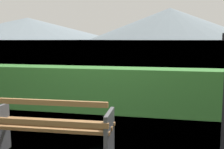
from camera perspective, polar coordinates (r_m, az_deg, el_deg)
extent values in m
plane|color=#6B8EA3|center=(310.32, 11.71, 6.97)|extent=(620.00, 620.00, 0.00)
cube|color=olive|center=(3.63, -13.46, -11.12)|extent=(1.64, 0.13, 0.04)
cube|color=olive|center=(3.80, -12.30, -10.25)|extent=(1.64, 0.13, 0.04)
cube|color=olive|center=(3.97, -11.25, -9.45)|extent=(1.64, 0.13, 0.04)
cube|color=olive|center=(3.53, -13.99, -9.63)|extent=(1.64, 0.11, 0.06)
cube|color=olive|center=(3.43, -14.44, -5.61)|extent=(1.64, 0.11, 0.06)
cube|color=#4C4C51|center=(3.61, -0.57, -12.92)|extent=(0.07, 0.51, 0.68)
cube|color=#387A33|center=(6.07, -2.72, -3.11)|extent=(12.84, 0.65, 0.97)
cone|color=gray|center=(625.88, -17.09, 9.10)|extent=(375.56, 375.56, 46.84)
cone|color=gray|center=(535.70, 11.92, 10.27)|extent=(306.32, 306.32, 59.31)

